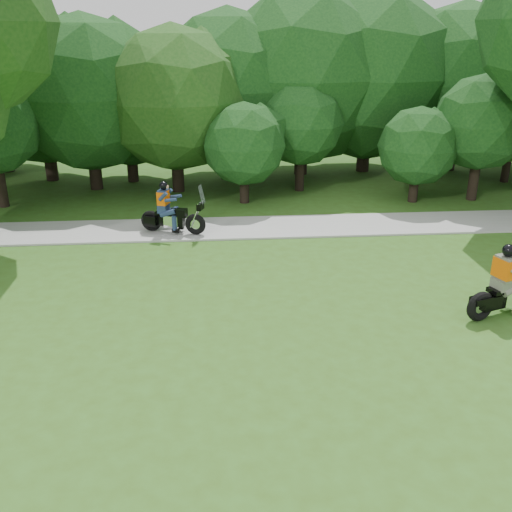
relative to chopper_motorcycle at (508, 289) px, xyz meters
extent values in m
plane|color=#345718|center=(-4.26, -1.48, -0.63)|extent=(100.00, 100.00, 0.00)
cube|color=#969691|center=(-4.26, 6.52, -0.60)|extent=(60.00, 2.20, 0.06)
cylinder|color=black|center=(-2.47, 13.94, 0.27)|extent=(0.57, 0.57, 1.80)
sphere|color=#103513|center=(-2.47, 13.94, 3.57)|extent=(7.39, 7.39, 7.39)
cylinder|color=black|center=(0.45, 14.28, 0.27)|extent=(0.56, 0.56, 1.80)
sphere|color=#103513|center=(0.45, 14.28, 3.54)|extent=(7.30, 7.30, 7.30)
cylinder|color=black|center=(-5.67, 13.44, 0.27)|extent=(0.51, 0.51, 1.80)
sphere|color=#103513|center=(-5.67, 13.44, 3.20)|extent=(6.25, 6.25, 6.25)
cylinder|color=black|center=(-7.79, 11.38, 0.27)|extent=(0.47, 0.47, 1.80)
sphere|color=#1A4614|center=(-7.79, 11.38, 2.95)|extent=(5.48, 5.48, 5.48)
cylinder|color=black|center=(-15.71, 15.50, 0.27)|extent=(0.55, 0.55, 1.80)
cylinder|color=black|center=(3.37, 9.25, 0.24)|extent=(0.37, 0.37, 1.75)
sphere|color=#103513|center=(3.37, 9.25, 2.25)|extent=(3.49, 3.49, 3.49)
cylinder|color=black|center=(-13.28, 13.66, 0.27)|extent=(0.51, 0.51, 1.80)
sphere|color=#103513|center=(-13.28, 13.66, 3.17)|extent=(6.16, 6.16, 6.16)
cylinder|color=black|center=(-9.79, 13.19, 0.15)|extent=(0.46, 0.46, 1.56)
sphere|color=#103513|center=(-9.79, 13.19, 2.60)|extent=(5.13, 5.13, 5.13)
cylinder|color=black|center=(-5.27, 9.54, -0.04)|extent=(0.35, 0.35, 1.19)
sphere|color=#103513|center=(-5.27, 9.54, 1.54)|extent=(3.04, 3.04, 3.04)
cylinder|color=black|center=(-2.96, 11.11, 0.16)|extent=(0.37, 0.37, 1.58)
sphere|color=#103513|center=(-2.96, 11.11, 2.03)|extent=(3.31, 3.31, 3.31)
cylinder|color=black|center=(5.96, 11.78, 0.01)|extent=(0.33, 0.33, 1.29)
sphere|color=#1A4614|center=(5.96, 11.78, 1.50)|extent=(2.61, 2.61, 2.61)
cylinder|color=black|center=(-14.06, 9.74, 0.27)|extent=(0.37, 0.37, 1.80)
cylinder|color=black|center=(4.49, 14.20, 0.27)|extent=(0.53, 0.53, 1.80)
sphere|color=#103513|center=(4.49, 14.20, 3.32)|extent=(6.62, 6.62, 6.62)
cylinder|color=black|center=(1.04, 9.15, -0.07)|extent=(0.34, 0.34, 1.13)
sphere|color=#103513|center=(1.04, 9.15, 1.44)|extent=(2.90, 2.90, 2.90)
cylinder|color=black|center=(-11.12, 12.01, 0.27)|extent=(0.50, 0.50, 1.80)
sphere|color=#103513|center=(-11.12, 12.01, 3.10)|extent=(5.94, 5.94, 5.94)
torus|color=black|center=(-0.69, -0.23, -0.28)|extent=(0.73, 0.41, 0.70)
cube|color=black|center=(-0.08, -0.03, -0.23)|extent=(1.24, 0.61, 0.32)
cube|color=silver|center=(0.08, 0.03, -0.23)|extent=(0.56, 0.47, 0.40)
cube|color=black|center=(-0.21, -0.07, 0.03)|extent=(0.59, 0.47, 0.10)
cube|color=#575F4D|center=(-0.21, -0.07, 0.17)|extent=(0.40, 0.45, 0.24)
cube|color=#575F4D|center=(-0.19, -0.06, 0.53)|extent=(0.38, 0.48, 0.56)
cube|color=#EB5904|center=(-0.19, -0.06, 0.55)|extent=(0.42, 0.53, 0.44)
sphere|color=black|center=(-0.16, -0.05, 0.95)|extent=(0.28, 0.28, 0.28)
torus|color=black|center=(-8.42, 6.36, -0.24)|extent=(0.69, 0.39, 0.67)
torus|color=black|center=(-7.02, 5.90, -0.24)|extent=(0.69, 0.39, 0.67)
cube|color=black|center=(-7.89, 6.19, -0.19)|extent=(1.08, 0.55, 0.30)
cube|color=silver|center=(-7.75, 6.14, -0.19)|extent=(0.53, 0.45, 0.38)
cube|color=black|center=(-7.52, 6.07, 0.09)|extent=(0.56, 0.42, 0.25)
cube|color=black|center=(-8.00, 6.22, 0.05)|extent=(0.56, 0.44, 0.10)
cylinder|color=silver|center=(-6.98, 5.89, 0.09)|extent=(0.37, 0.16, 0.85)
cylinder|color=silver|center=(-6.83, 5.84, 0.50)|extent=(0.22, 0.59, 0.03)
cube|color=black|center=(-8.44, 6.15, -0.19)|extent=(0.42, 0.23, 0.32)
cube|color=black|center=(-8.31, 6.54, -0.19)|extent=(0.42, 0.23, 0.32)
cube|color=navy|center=(-8.00, 6.22, 0.19)|extent=(0.38, 0.43, 0.23)
cube|color=navy|center=(-7.98, 6.22, 0.53)|extent=(0.36, 0.46, 0.53)
cube|color=#EB5904|center=(-7.98, 6.22, 0.55)|extent=(0.40, 0.50, 0.42)
sphere|color=black|center=(-7.96, 6.21, 0.93)|extent=(0.27, 0.27, 0.27)
camera|label=1|loc=(-6.52, -11.00, 5.34)|focal=40.00mm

